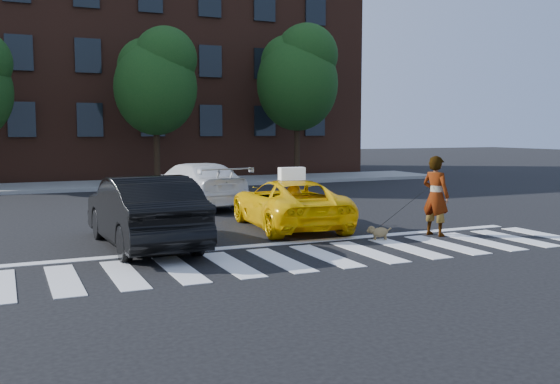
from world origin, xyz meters
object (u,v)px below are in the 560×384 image
object	(u,v)px
tree_mid	(156,77)
tree_right	(298,74)
taxi	(288,204)
white_suv	(194,185)
woman	(436,196)
black_sedan	(144,211)
dog	(378,232)

from	to	relation	value
tree_mid	tree_right	xyz separation A→B (m)	(7.00, -0.00, 0.41)
taxi	white_suv	xyz separation A→B (m)	(-0.97, 5.31, 0.10)
taxi	white_suv	size ratio (longest dim) A/B	0.90
taxi	woman	xyz separation A→B (m)	(2.72, -2.52, 0.33)
tree_mid	black_sedan	bearing A→B (deg)	-104.14
tree_right	dog	world-z (taller)	tree_right
tree_mid	woman	size ratio (longest dim) A/B	3.70
tree_right	white_suv	distance (m)	12.00
tree_mid	taxi	size ratio (longest dim) A/B	1.57
tree_mid	tree_right	distance (m)	7.01
white_suv	woman	bearing A→B (deg)	107.53
tree_right	woman	world-z (taller)	tree_right
tree_right	dog	distance (m)	17.57
tree_right	tree_mid	bearing A→B (deg)	180.00
taxi	dog	size ratio (longest dim) A/B	8.09
tree_mid	taxi	world-z (taller)	tree_mid
tree_right	black_sedan	xyz separation A→B (m)	(-10.65, -14.50, -4.48)
tree_right	taxi	distance (m)	15.65
tree_right	dog	bearing A→B (deg)	-109.28
white_suv	tree_mid	bearing A→B (deg)	-102.28
white_suv	dog	distance (m)	8.11
tree_right	black_sedan	world-z (taller)	tree_right
tree_mid	white_suv	size ratio (longest dim) A/B	1.41
taxi	black_sedan	xyz separation A→B (m)	(-3.97, -1.12, 0.15)
taxi	woman	world-z (taller)	woman
woman	dog	distance (m)	1.77
taxi	dog	distance (m)	2.78
taxi	black_sedan	distance (m)	4.13
black_sedan	white_suv	bearing A→B (deg)	-117.17
black_sedan	woman	xyz separation A→B (m)	(6.69, -1.40, 0.18)
black_sedan	dog	distance (m)	5.31
tree_mid	white_suv	bearing A→B (deg)	-94.60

